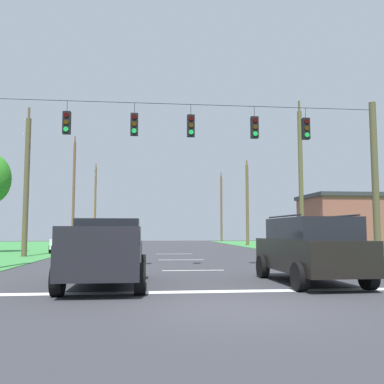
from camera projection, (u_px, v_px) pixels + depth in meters
name	position (u px, v px, depth m)	size (l,w,h in m)	color
ground_plane	(236.00, 308.00, 8.85)	(120.00, 120.00, 0.00)	#333338
stop_bar_stripe	(217.00, 291.00, 11.18)	(14.28, 0.45, 0.01)	white
lane_dash_0	(193.00, 270.00, 17.12)	(0.15, 2.50, 0.01)	white
lane_dash_1	(181.00, 260.00, 23.33)	(0.15, 2.50, 0.01)	white
lane_dash_2	(175.00, 254.00, 29.22)	(0.15, 2.50, 0.01)	white
overhead_signal_span	(190.00, 168.00, 18.13)	(16.87, 0.31, 7.37)	brown
pickup_truck	(107.00, 252.00, 12.48)	(2.29, 5.41, 1.95)	black
suv_black	(310.00, 248.00, 13.01)	(2.34, 4.86, 2.05)	black
distant_car_crossing_white	(67.00, 242.00, 31.12)	(2.23, 4.40, 1.52)	silver
utility_pole_mid_right	(301.00, 179.00, 29.06)	(0.30, 1.93, 10.58)	brown
utility_pole_far_right	(247.00, 203.00, 46.02)	(0.31, 1.67, 9.26)	brown
utility_pole_near_left	(221.00, 207.00, 62.79)	(0.30, 1.82, 10.25)	brown
utility_pole_far_left	(26.00, 183.00, 26.28)	(0.33, 1.93, 9.30)	brown
utility_pole_distant_right	(74.00, 192.00, 44.08)	(0.27, 1.66, 11.47)	brown
utility_pole_distant_left	(95.00, 202.00, 60.13)	(0.28, 1.62, 11.18)	brown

